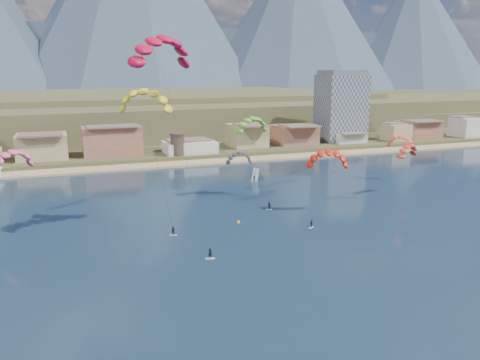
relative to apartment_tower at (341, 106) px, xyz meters
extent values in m
plane|color=black|center=(-85.00, -128.00, -17.82)|extent=(2400.00, 2400.00, 0.00)
cube|color=tan|center=(-85.00, -22.00, -17.57)|extent=(2200.00, 12.00, 0.90)
cube|color=#4C4529|center=(-85.00, 432.00, -17.82)|extent=(2200.00, 900.00, 4.00)
cube|color=brown|center=(-45.00, 92.00, -8.32)|extent=(320.00, 150.00, 15.00)
cube|color=brown|center=(-125.00, 132.00, -6.82)|extent=(380.00, 170.00, 18.00)
cone|color=#304050|center=(315.00, 672.00, 129.18)|extent=(380.00, 380.00, 290.00)
cone|color=#304050|center=(595.00, 682.00, 109.18)|extent=(340.00, 340.00, 250.00)
cube|color=#304050|center=(-85.00, 772.00, 39.18)|extent=(2000.00, 200.00, 110.00)
cube|color=gray|center=(0.00, 0.00, -0.82)|extent=(20.00, 16.00, 30.00)
cube|color=#59595E|center=(0.00, 0.00, 15.18)|extent=(18.00, 14.40, 2.00)
cylinder|color=#47382D|center=(-80.00, -14.00, -11.82)|extent=(5.20, 5.20, 8.00)
cylinder|color=#47382D|center=(-80.00, -14.00, -7.52)|extent=(5.82, 5.82, 0.60)
cube|color=silver|center=(-97.32, -113.62, -17.76)|extent=(1.79, 0.91, 0.11)
imported|color=black|center=(-97.32, -113.62, -16.72)|extent=(0.81, 0.63, 1.97)
cylinder|color=#262626|center=(-99.68, -106.07, 0.03)|extent=(0.05, 0.05, 36.76)
cube|color=silver|center=(-100.78, -98.65, -17.77)|extent=(1.61, 1.07, 0.10)
imported|color=black|center=(-100.78, -98.65, -16.82)|extent=(1.07, 0.98, 1.79)
cylinder|color=#262626|center=(-102.34, -93.86, -4.76)|extent=(0.05, 0.05, 25.89)
cube|color=silver|center=(-71.40, -104.12, -17.77)|extent=(1.46, 1.05, 0.10)
imported|color=black|center=(-71.40, -104.12, -16.91)|extent=(1.04, 0.81, 1.64)
cylinder|color=#262626|center=(-66.68, -99.06, -11.75)|extent=(0.05, 0.05, 17.11)
cube|color=silver|center=(-74.35, -87.96, -17.77)|extent=(1.55, 1.00, 0.10)
imported|color=black|center=(-74.35, -87.96, -16.86)|extent=(1.28, 1.02, 1.72)
cylinder|color=#262626|center=(-74.22, -81.71, -8.35)|extent=(0.05, 0.05, 20.90)
cylinder|color=#262626|center=(-131.88, -78.58, -11.72)|extent=(0.04, 0.04, 14.09)
cylinder|color=#262626|center=(-76.27, -75.73, -13.26)|extent=(0.04, 0.04, 11.69)
cylinder|color=#262626|center=(-22.41, -74.79, -12.46)|extent=(0.04, 0.04, 12.90)
cylinder|color=#262626|center=(-33.36, -91.40, -12.31)|extent=(0.04, 0.04, 13.13)
cube|color=silver|center=(-65.81, -57.01, -17.76)|extent=(2.37, 1.09, 0.11)
imported|color=black|center=(-65.81, -57.01, -16.88)|extent=(0.89, 0.67, 1.64)
cube|color=white|center=(-65.43, -57.01, -15.71)|extent=(1.35, 2.60, 3.93)
sphere|color=yellow|center=(-85.13, -95.30, -17.69)|extent=(0.74, 0.74, 0.74)
camera|label=1|loc=(-120.74, -192.45, 15.25)|focal=36.02mm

